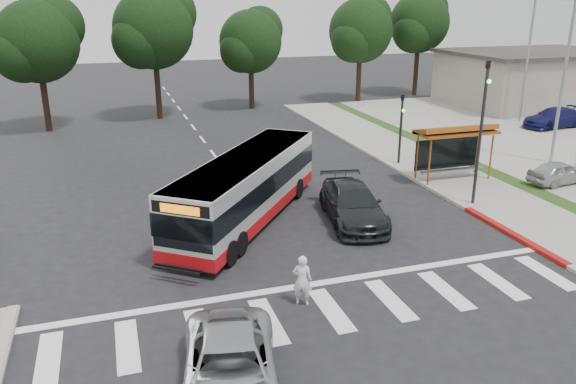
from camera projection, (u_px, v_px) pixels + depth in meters
name	position (u px, v px, depth m)	size (l,w,h in m)	color
ground	(282.00, 245.00, 21.54)	(140.00, 140.00, 0.00)	black
sidewalk_east	(425.00, 164.00, 31.91)	(4.00, 40.00, 0.12)	gray
curb_east	(393.00, 167.00, 31.33)	(0.30, 40.00, 0.15)	#9E9991
curb_east_red	(513.00, 234.00, 22.33)	(0.32, 6.00, 0.15)	maroon
parking_lot	(568.00, 141.00, 37.21)	(18.00, 36.00, 0.10)	gray
commercial_building	(533.00, 80.00, 49.33)	(14.00, 10.00, 4.40)	#A09486
building_roof_cap	(537.00, 53.00, 48.57)	(14.60, 10.60, 0.30)	#383330
crosswalk_ladder	(331.00, 310.00, 17.04)	(18.00, 2.60, 0.01)	silver
bus_shelter	(455.00, 136.00, 28.50)	(4.20, 1.60, 2.86)	#954F18
traffic_signal_ne_tall	(482.00, 122.00, 24.41)	(0.18, 0.37, 6.50)	black
traffic_signal_ne_short	(401.00, 122.00, 31.16)	(0.18, 0.37, 4.00)	black
lot_light_front	(567.00, 59.00, 30.24)	(1.90, 0.35, 9.01)	gray
lot_light_mid	(530.00, 43.00, 40.98)	(1.90, 0.35, 9.01)	gray
tree_ne_a	(361.00, 30.00, 49.37)	(6.16, 5.74, 9.30)	black
tree_ne_b	(420.00, 22.00, 53.04)	(6.16, 5.74, 10.02)	black
tree_north_a	(154.00, 27.00, 42.17)	(6.60, 6.15, 10.17)	black
tree_north_b	(251.00, 41.00, 46.70)	(5.72, 5.33, 8.43)	black
tree_north_c	(38.00, 40.00, 38.24)	(6.16, 5.74, 9.30)	black
transit_bus	(247.00, 190.00, 23.47)	(2.34, 10.82, 2.80)	#B9BCBF
pedestrian	(302.00, 280.00, 17.12)	(0.60, 0.39, 1.64)	white
dark_sedan	(353.00, 204.00, 23.63)	(2.16, 5.32, 1.54)	black
silver_suv_south	(230.00, 370.00, 13.21)	(2.28, 4.94, 1.37)	#A7A9AC
parked_car_0	(559.00, 172.00, 28.26)	(1.37, 3.41, 1.16)	#B0B2B5
parked_car_3	(554.00, 118.00, 40.61)	(1.98, 4.86, 1.41)	#16174E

